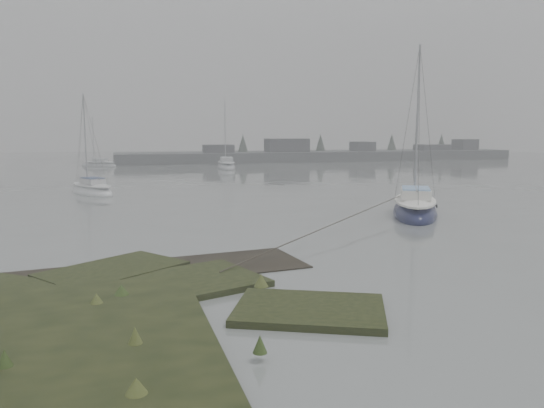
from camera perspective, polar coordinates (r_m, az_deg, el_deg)
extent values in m
plane|color=slate|center=(42.28, -11.25, 1.82)|extent=(160.00, 160.00, 0.00)
cube|color=#4C4F51|center=(79.76, 5.49, 5.10)|extent=(60.00, 8.00, 1.60)
cube|color=#424247|center=(74.24, -5.80, 5.52)|extent=(4.00, 3.00, 2.20)
cube|color=#424247|center=(76.72, 1.60, 5.93)|extent=(6.00, 3.00, 3.00)
cube|color=#424247|center=(81.26, 9.71, 5.75)|extent=(3.00, 3.00, 2.50)
cube|color=#424247|center=(87.22, 16.83, 5.49)|extent=(5.00, 3.00, 2.00)
cube|color=#424247|center=(90.64, 20.03, 5.68)|extent=(3.00, 3.00, 2.80)
cone|color=#384238|center=(77.01, -3.14, 6.22)|extent=(2.00, 2.00, 3.50)
cone|color=#384238|center=(80.63, 5.23, 6.27)|extent=(2.00, 2.00, 3.50)
cone|color=#384238|center=(85.79, 12.74, 6.20)|extent=(2.00, 2.00, 3.50)
cone|color=#384238|center=(90.52, 17.75, 6.10)|extent=(2.00, 2.00, 3.50)
ellipsoid|color=#13173A|center=(28.41, 15.09, -0.94)|extent=(5.17, 6.90, 1.62)
ellipsoid|color=white|center=(28.32, 15.14, 0.36)|extent=(4.37, 5.93, 0.46)
cube|color=white|center=(27.99, 15.19, 1.10)|extent=(2.37, 2.70, 0.48)
cube|color=#87AEDE|center=(27.96, 15.21, 1.64)|extent=(2.19, 2.48, 0.08)
cylinder|color=#939399|center=(28.96, 15.37, 8.74)|extent=(0.10, 0.10, 7.63)
cylinder|color=#939399|center=(27.77, 15.23, 1.60)|extent=(1.38, 2.37, 0.09)
ellipsoid|color=white|center=(38.84, -18.80, 1.16)|extent=(3.91, 5.48, 1.28)
ellipsoid|color=silver|center=(38.78, -18.84, 1.91)|extent=(3.30, 4.72, 0.36)
cube|color=silver|center=(38.55, -18.72, 2.36)|extent=(1.82, 2.12, 0.38)
cube|color=navy|center=(38.53, -18.73, 2.67)|extent=(1.69, 1.95, 0.06)
cylinder|color=#939399|center=(39.23, -19.46, 6.74)|extent=(0.08, 0.08, 6.02)
cylinder|color=#939399|center=(38.40, -18.64, 2.66)|extent=(1.01, 1.91, 0.07)
ellipsoid|color=silver|center=(62.65, -4.94, 3.93)|extent=(2.55, 6.30, 1.49)
ellipsoid|color=silver|center=(62.61, -4.95, 4.48)|extent=(2.08, 5.47, 0.42)
cube|color=silver|center=(62.33, -4.92, 4.80)|extent=(1.50, 2.21, 0.44)
cube|color=silver|center=(62.32, -4.93, 5.03)|extent=(1.39, 2.03, 0.07)
cylinder|color=#939399|center=(63.29, -5.07, 7.97)|extent=(0.10, 0.10, 7.02)
cylinder|color=#939399|center=(62.14, -4.91, 5.02)|extent=(0.29, 2.45, 0.08)
ellipsoid|color=#9EA4A8|center=(69.21, -18.12, 3.92)|extent=(4.83, 3.62, 1.14)
ellipsoid|color=silver|center=(69.18, -18.14, 4.29)|extent=(4.16, 3.06, 0.32)
cube|color=silver|center=(69.07, -18.00, 4.53)|extent=(1.89, 1.65, 0.33)
cube|color=silver|center=(69.06, -18.01, 4.68)|extent=(1.74, 1.53, 0.05)
cylinder|color=#939399|center=(69.40, -18.67, 6.68)|extent=(0.07, 0.07, 5.34)
cylinder|color=#939399|center=(68.99, -17.92, 4.68)|extent=(1.66, 0.96, 0.06)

